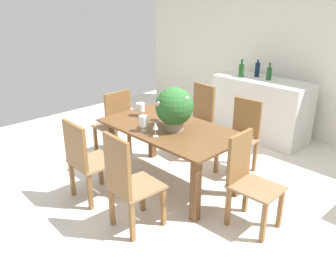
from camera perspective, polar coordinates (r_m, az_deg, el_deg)
The scene contains 18 objects.
ground_plane at distance 4.62m, azimuth 1.38°, elevation -7.28°, with size 7.04×7.04×0.00m, color silver.
back_wall at distance 6.24m, azimuth 18.95°, elevation 11.98°, with size 6.40×0.10×2.60m, color silver.
dining_table at distance 4.28m, azimuth 0.37°, elevation -0.44°, with size 1.72×0.95×0.76m.
chair_near_right at distance 3.48m, azimuth -6.57°, elevation -7.32°, with size 0.45×0.49×1.04m.
chair_near_left at distance 4.08m, azimuth -13.16°, elevation -3.63°, with size 0.49×0.48×0.97m.
chair_far_right at distance 4.77m, azimuth 11.75°, elevation 0.26°, with size 0.46×0.49×0.97m.
chair_far_left at distance 5.19m, azimuth 4.95°, elevation 2.81°, with size 0.47×0.47×1.04m.
chair_foot_end at distance 3.68m, azimuth 12.68°, elevation -6.66°, with size 0.50×0.43×0.97m.
chair_head_end at distance 5.12m, azimuth -8.52°, elevation 2.19°, with size 0.41×0.45×0.99m.
flower_centerpiece at distance 4.07m, azimuth 1.02°, elevation 4.38°, with size 0.44×0.44×0.50m.
crystal_vase_left at distance 4.60m, azimuth -4.45°, elevation 4.33°, with size 0.11×0.11×0.17m.
crystal_vase_center_near at distance 4.41m, azimuth -1.05°, elevation 3.53°, with size 0.10×0.10×0.17m.
crystal_vase_right at distance 4.07m, azimuth -3.96°, elevation 2.06°, with size 0.10×0.10×0.19m.
wine_glass at distance 3.92m, azimuth -2.04°, elevation 1.31°, with size 0.06×0.06×0.17m.
kitchen_counter at distance 5.98m, azimuth 14.60°, elevation 4.01°, with size 1.53×0.63×0.97m, color silver.
wine_bottle_amber at distance 5.82m, azimuth 15.93°, elevation 9.43°, with size 0.08×0.08×0.27m.
wine_bottle_clear at distance 6.00m, azimuth 14.15°, elevation 10.09°, with size 0.08×0.08×0.28m.
wine_bottle_tall at distance 5.91m, azimuth 11.70°, elevation 10.09°, with size 0.08×0.08×0.29m.
Camera 1 is at (2.83, -2.88, 2.26)m, focal length 37.94 mm.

